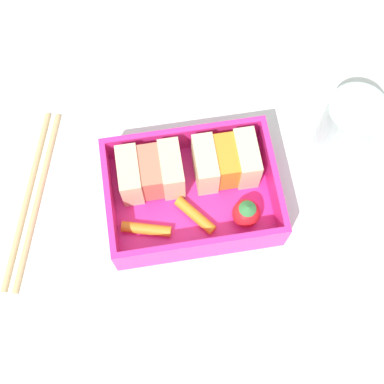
{
  "coord_description": "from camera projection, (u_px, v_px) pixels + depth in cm",
  "views": [
    {
      "loc": [
        -2.97,
        -18.83,
        53.78
      ],
      "look_at": [
        0.0,
        0.0,
        2.7
      ],
      "focal_mm": 50.0,
      "sensor_mm": 36.0,
      "label": 1
    }
  ],
  "objects": [
    {
      "name": "strawberry_far_left",
      "position": [
        246.0,
        213.0,
        0.54
      ],
      "size": [
        2.89,
        2.89,
        3.49
      ],
      "color": "red",
      "rests_on": "bento_tray"
    },
    {
      "name": "carrot_stick_left",
      "position": [
        146.0,
        229.0,
        0.54
      ],
      "size": [
        5.15,
        2.43,
        1.12
      ],
      "primitive_type": "cylinder",
      "rotation": [
        1.57,
        0.0,
        1.3
      ],
      "color": "orange",
      "rests_on": "bento_tray"
    },
    {
      "name": "drinking_glass",
      "position": [
        349.0,
        127.0,
        0.56
      ],
      "size": [
        6.07,
        6.07,
        7.72
      ],
      "primitive_type": "cylinder",
      "color": "silver",
      "rests_on": "ground_plane"
    },
    {
      "name": "bento_tray",
      "position": [
        192.0,
        199.0,
        0.56
      ],
      "size": [
        17.29,
        12.61,
        1.2
      ],
      "primitive_type": "cube",
      "color": "#F22992",
      "rests_on": "ground_plane"
    },
    {
      "name": "bento_rim",
      "position": [
        192.0,
        191.0,
        0.54
      ],
      "size": [
        17.29,
        12.61,
        3.84
      ],
      "color": "#F22992",
      "rests_on": "bento_tray"
    },
    {
      "name": "sandwich_center_left",
      "position": [
        226.0,
        162.0,
        0.55
      ],
      "size": [
        6.4,
        4.87,
        4.73
      ],
      "color": "beige",
      "rests_on": "bento_tray"
    },
    {
      "name": "carrot_stick_far_left",
      "position": [
        197.0,
        215.0,
        0.55
      ],
      "size": [
        3.94,
        4.52,
        1.1
      ],
      "primitive_type": "cylinder",
      "rotation": [
        1.57,
        0.0,
        0.68
      ],
      "color": "orange",
      "rests_on": "bento_tray"
    },
    {
      "name": "chopstick_pair",
      "position": [
        32.0,
        197.0,
        0.57
      ],
      "size": [
        7.49,
        20.07,
        0.7
      ],
      "color": "tan",
      "rests_on": "ground_plane"
    },
    {
      "name": "sandwich_left",
      "position": [
        151.0,
        172.0,
        0.54
      ],
      "size": [
        6.4,
        4.87,
        4.73
      ],
      "color": "beige",
      "rests_on": "bento_tray"
    },
    {
      "name": "ground_plane",
      "position": [
        192.0,
        204.0,
        0.58
      ],
      "size": [
        120.0,
        120.0,
        2.0
      ],
      "primitive_type": "cube",
      "color": "silver"
    }
  ]
}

